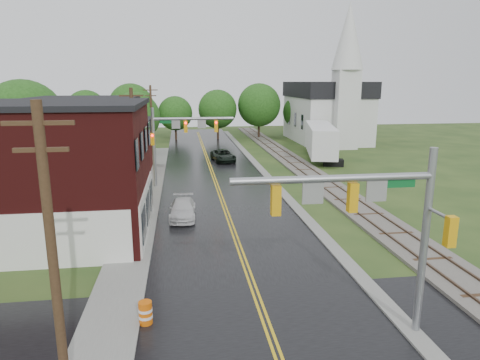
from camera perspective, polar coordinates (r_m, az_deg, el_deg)
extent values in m
cube|color=black|center=(42.88, -3.47, 0.26)|extent=(10.00, 90.00, 0.02)
cube|color=black|center=(16.95, 4.48, -20.92)|extent=(60.00, 9.00, 0.02)
cube|color=gray|center=(48.42, 2.45, 1.74)|extent=(0.80, 70.00, 0.12)
cube|color=gray|center=(38.03, -12.23, -1.68)|extent=(2.40, 50.00, 0.12)
cube|color=#460F0F|center=(28.82, -26.64, 0.71)|extent=(14.00, 10.00, 8.00)
cube|color=silver|center=(27.97, -12.29, -3.81)|extent=(0.10, 9.50, 3.00)
cube|color=black|center=(28.33, -27.50, 8.94)|extent=(14.30, 10.30, 0.30)
cube|color=tan|center=(39.03, -19.40, 3.05)|extent=(8.00, 7.00, 6.40)
cube|color=#3F0F0C|center=(47.77, -16.06, 3.77)|extent=(7.00, 6.00, 4.40)
cube|color=silver|center=(70.86, 11.34, 7.94)|extent=(10.00, 16.00, 7.00)
cube|color=black|center=(70.62, 11.51, 11.74)|extent=(10.40, 16.40, 2.40)
cube|color=silver|center=(63.23, 13.80, 9.06)|extent=(3.20, 3.20, 11.00)
cone|color=silver|center=(63.40, 14.31, 18.11)|extent=(4.40, 4.40, 9.00)
cube|color=#59544C|center=(49.42, 7.71, 1.99)|extent=(3.20, 80.00, 0.20)
cube|color=#4C3828|center=(49.21, 6.91, 2.13)|extent=(0.10, 80.00, 0.12)
cube|color=#4C3828|center=(49.59, 8.52, 2.16)|extent=(0.10, 80.00, 0.12)
cylinder|color=gray|center=(17.28, 23.35, -7.89)|extent=(0.28, 0.28, 7.20)
cylinder|color=gray|center=(15.00, 12.39, 0.19)|extent=(7.20, 0.26, 0.26)
cube|color=orange|center=(15.43, 14.78, -2.26)|extent=(0.32, 0.30, 1.05)
cube|color=orange|center=(14.61, 4.80, -2.72)|extent=(0.32, 0.30, 1.05)
cube|color=gray|center=(15.73, 17.73, -1.41)|extent=(0.75, 0.06, 0.75)
cube|color=gray|center=(14.89, 9.69, -1.77)|extent=(0.75, 0.06, 0.75)
cube|color=#0C5926|center=(15.99, 20.12, -0.44)|extent=(1.40, 0.04, 0.30)
cylinder|color=gray|center=(39.23, -11.40, 4.18)|extent=(0.28, 0.28, 7.20)
cylinder|color=gray|center=(38.87, -6.21, 8.14)|extent=(7.20, 0.26, 0.26)
cube|color=orange|center=(38.92, -7.26, 7.08)|extent=(0.32, 0.30, 1.05)
cube|color=orange|center=(39.04, -3.21, 7.18)|extent=(0.32, 0.30, 1.05)
cube|color=gray|center=(38.90, -8.55, 7.34)|extent=(0.75, 0.06, 0.75)
cube|color=gray|center=(38.94, -5.13, 7.43)|extent=(0.75, 0.06, 0.75)
cube|color=#0C5926|center=(38.89, -9.63, 7.67)|extent=(1.40, 0.04, 0.30)
sphere|color=#FF0C0C|center=(38.70, -7.27, 7.54)|extent=(0.20, 0.20, 0.20)
cylinder|color=#382616|center=(13.23, -23.65, -10.11)|extent=(0.28, 0.28, 9.00)
cube|color=#382616|center=(12.31, -25.30, 6.89)|extent=(1.80, 0.12, 0.12)
cube|color=#382616|center=(12.39, -24.99, 3.68)|extent=(1.40, 0.12, 0.12)
cylinder|color=#382616|center=(34.27, -13.94, 4.32)|extent=(0.28, 0.28, 9.00)
cube|color=#382616|center=(33.93, -14.31, 10.84)|extent=(1.80, 0.12, 0.12)
cube|color=#382616|center=(33.96, -14.24, 9.67)|extent=(1.40, 0.12, 0.12)
cylinder|color=#382616|center=(56.05, -11.68, 7.68)|extent=(0.28, 0.28, 9.00)
cube|color=#382616|center=(55.84, -11.87, 11.66)|extent=(1.80, 0.12, 0.12)
cube|color=#382616|center=(55.86, -11.83, 10.95)|extent=(1.40, 0.12, 0.12)
cylinder|color=black|center=(46.81, -26.26, 2.14)|extent=(0.36, 0.36, 3.42)
sphere|color=#1D4213|center=(46.31, -26.78, 7.22)|extent=(7.60, 7.60, 7.60)
sphere|color=#1D4213|center=(45.79, -26.14, 6.40)|extent=(5.32, 5.32, 5.32)
cylinder|color=black|center=(53.46, -19.52, 3.55)|extent=(0.36, 0.36, 2.70)
sphere|color=#1D4213|center=(53.06, -19.79, 7.06)|extent=(6.00, 6.00, 6.00)
sphere|color=#1D4213|center=(52.60, -19.19, 6.48)|extent=(4.20, 4.20, 4.20)
cylinder|color=black|center=(58.56, -13.58, 4.79)|extent=(0.36, 0.36, 2.88)
sphere|color=#1D4213|center=(58.18, -13.76, 8.22)|extent=(6.40, 6.40, 6.40)
sphere|color=#1D4213|center=(57.77, -13.17, 7.66)|extent=(4.48, 4.48, 4.48)
imported|color=black|center=(51.68, -2.26, 3.25)|extent=(2.96, 5.28, 1.39)
imported|color=silver|center=(30.55, -7.65, -3.88)|extent=(1.96, 4.45, 1.27)
cube|color=black|center=(50.01, 12.35, 2.28)|extent=(2.41, 1.67, 0.80)
cylinder|color=gray|center=(57.89, 9.50, 3.84)|extent=(0.16, 0.16, 0.80)
cube|color=silver|center=(54.41, 10.63, 5.44)|extent=(5.93, 13.83, 3.38)
cylinder|color=#D25809|center=(18.17, -12.49, -16.92)|extent=(0.66, 0.66, 0.96)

